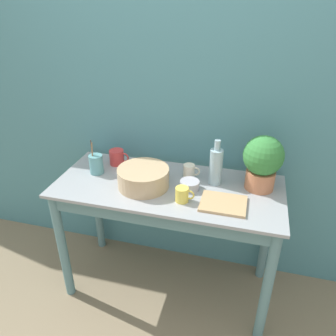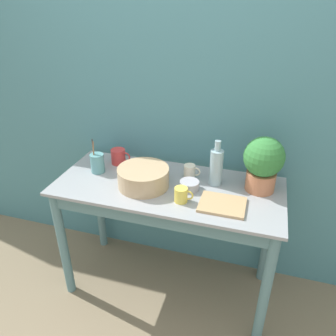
{
  "view_description": "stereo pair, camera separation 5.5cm",
  "coord_description": "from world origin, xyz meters",
  "px_view_note": "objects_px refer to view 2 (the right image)",
  "views": [
    {
      "loc": [
        0.45,
        -1.35,
        1.89
      ],
      "look_at": [
        0.0,
        0.31,
        0.97
      ],
      "focal_mm": 35.0,
      "sensor_mm": 36.0,
      "label": 1
    },
    {
      "loc": [
        0.5,
        -1.34,
        1.89
      ],
      "look_at": [
        0.0,
        0.31,
        0.97
      ],
      "focal_mm": 35.0,
      "sensor_mm": 36.0,
      "label": 2
    }
  ],
  "objects_px": {
    "bottle_tall": "(216,167)",
    "mug_cream": "(190,171)",
    "utensil_cup": "(97,163)",
    "tray_board": "(222,205)",
    "mug_red": "(119,156)",
    "mug_yellow": "(181,195)",
    "potted_plant": "(263,162)",
    "bowl_wash_large": "(143,177)",
    "bowl_small_steel": "(189,185)"
  },
  "relations": [
    {
      "from": "tray_board",
      "to": "bottle_tall",
      "type": "bearing_deg",
      "value": 109.63
    },
    {
      "from": "potted_plant",
      "to": "utensil_cup",
      "type": "xyz_separation_m",
      "value": [
        -1.03,
        -0.08,
        -0.12
      ]
    },
    {
      "from": "bottle_tall",
      "to": "mug_yellow",
      "type": "distance_m",
      "value": 0.3
    },
    {
      "from": "potted_plant",
      "to": "bowl_small_steel",
      "type": "distance_m",
      "value": 0.45
    },
    {
      "from": "bowl_wash_large",
      "to": "mug_yellow",
      "type": "bearing_deg",
      "value": -20.35
    },
    {
      "from": "bottle_tall",
      "to": "mug_cream",
      "type": "relative_size",
      "value": 2.7
    },
    {
      "from": "utensil_cup",
      "to": "bowl_wash_large",
      "type": "bearing_deg",
      "value": -12.54
    },
    {
      "from": "bottle_tall",
      "to": "tray_board",
      "type": "xyz_separation_m",
      "value": [
        0.08,
        -0.22,
        -0.11
      ]
    },
    {
      "from": "bottle_tall",
      "to": "mug_red",
      "type": "relative_size",
      "value": 2.11
    },
    {
      "from": "mug_yellow",
      "to": "mug_cream",
      "type": "bearing_deg",
      "value": 93.57
    },
    {
      "from": "mug_red",
      "to": "utensil_cup",
      "type": "relative_size",
      "value": 0.59
    },
    {
      "from": "mug_yellow",
      "to": "tray_board",
      "type": "xyz_separation_m",
      "value": [
        0.23,
        0.02,
        -0.04
      ]
    },
    {
      "from": "potted_plant",
      "to": "bottle_tall",
      "type": "bearing_deg",
      "value": -177.04
    },
    {
      "from": "mug_yellow",
      "to": "tray_board",
      "type": "bearing_deg",
      "value": 5.83
    },
    {
      "from": "potted_plant",
      "to": "bottle_tall",
      "type": "height_order",
      "value": "potted_plant"
    },
    {
      "from": "potted_plant",
      "to": "mug_yellow",
      "type": "height_order",
      "value": "potted_plant"
    },
    {
      "from": "mug_red",
      "to": "bowl_wash_large",
      "type": "bearing_deg",
      "value": -40.55
    },
    {
      "from": "mug_cream",
      "to": "mug_yellow",
      "type": "height_order",
      "value": "same"
    },
    {
      "from": "mug_red",
      "to": "mug_yellow",
      "type": "distance_m",
      "value": 0.63
    },
    {
      "from": "potted_plant",
      "to": "bowl_wash_large",
      "type": "distance_m",
      "value": 0.71
    },
    {
      "from": "potted_plant",
      "to": "bowl_small_steel",
      "type": "height_order",
      "value": "potted_plant"
    },
    {
      "from": "mug_red",
      "to": "tray_board",
      "type": "height_order",
      "value": "mug_red"
    },
    {
      "from": "bottle_tall",
      "to": "mug_yellow",
      "type": "xyz_separation_m",
      "value": [
        -0.15,
        -0.25,
        -0.08
      ]
    },
    {
      "from": "utensil_cup",
      "to": "bottle_tall",
      "type": "bearing_deg",
      "value": 5.3
    },
    {
      "from": "bowl_wash_large",
      "to": "bottle_tall",
      "type": "bearing_deg",
      "value": 19.73
    },
    {
      "from": "bowl_wash_large",
      "to": "bottle_tall",
      "type": "xyz_separation_m",
      "value": [
        0.41,
        0.15,
        0.06
      ]
    },
    {
      "from": "mug_cream",
      "to": "mug_red",
      "type": "height_order",
      "value": "mug_red"
    },
    {
      "from": "bowl_small_steel",
      "to": "tray_board",
      "type": "distance_m",
      "value": 0.25
    },
    {
      "from": "bowl_small_steel",
      "to": "potted_plant",
      "type": "bearing_deg",
      "value": 16.83
    },
    {
      "from": "tray_board",
      "to": "mug_yellow",
      "type": "bearing_deg",
      "value": -174.17
    },
    {
      "from": "mug_cream",
      "to": "mug_red",
      "type": "relative_size",
      "value": 0.78
    },
    {
      "from": "mug_yellow",
      "to": "tray_board",
      "type": "height_order",
      "value": "mug_yellow"
    },
    {
      "from": "bowl_wash_large",
      "to": "tray_board",
      "type": "relative_size",
      "value": 1.23
    },
    {
      "from": "potted_plant",
      "to": "tray_board",
      "type": "bearing_deg",
      "value": -128.19
    },
    {
      "from": "bowl_wash_large",
      "to": "bowl_small_steel",
      "type": "height_order",
      "value": "bowl_wash_large"
    },
    {
      "from": "mug_red",
      "to": "bottle_tall",
      "type": "bearing_deg",
      "value": -6.79
    },
    {
      "from": "bowl_small_steel",
      "to": "bottle_tall",
      "type": "bearing_deg",
      "value": 38.38
    },
    {
      "from": "mug_red",
      "to": "utensil_cup",
      "type": "bearing_deg",
      "value": -117.93
    },
    {
      "from": "bowl_wash_large",
      "to": "mug_red",
      "type": "distance_m",
      "value": 0.35
    },
    {
      "from": "mug_cream",
      "to": "mug_red",
      "type": "distance_m",
      "value": 0.52
    },
    {
      "from": "utensil_cup",
      "to": "tray_board",
      "type": "xyz_separation_m",
      "value": [
        0.84,
        -0.15,
        -0.06
      ]
    },
    {
      "from": "utensil_cup",
      "to": "potted_plant",
      "type": "bearing_deg",
      "value": 4.7
    },
    {
      "from": "utensil_cup",
      "to": "tray_board",
      "type": "distance_m",
      "value": 0.86
    },
    {
      "from": "tray_board",
      "to": "mug_cream",
      "type": "bearing_deg",
      "value": 134.21
    },
    {
      "from": "tray_board",
      "to": "potted_plant",
      "type": "bearing_deg",
      "value": 51.81
    },
    {
      "from": "potted_plant",
      "to": "mug_cream",
      "type": "relative_size",
      "value": 3.12
    },
    {
      "from": "potted_plant",
      "to": "bowl_wash_large",
      "type": "height_order",
      "value": "potted_plant"
    },
    {
      "from": "mug_red",
      "to": "mug_yellow",
      "type": "xyz_separation_m",
      "value": [
        0.53,
        -0.33,
        -0.01
      ]
    },
    {
      "from": "bottle_tall",
      "to": "mug_cream",
      "type": "xyz_separation_m",
      "value": [
        -0.17,
        0.03,
        -0.08
      ]
    },
    {
      "from": "mug_cream",
      "to": "tray_board",
      "type": "distance_m",
      "value": 0.36
    }
  ]
}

